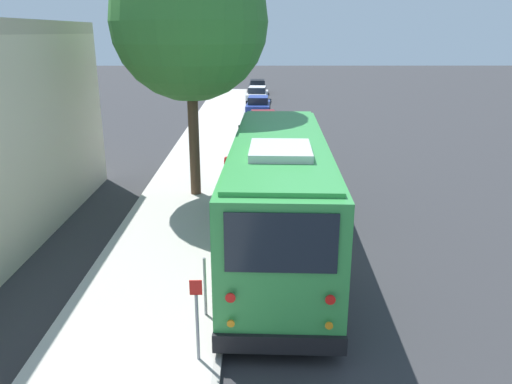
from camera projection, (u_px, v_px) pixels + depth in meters
ground_plane at (300, 255)px, 13.64m from camera, size 160.00×160.00×0.00m
sidewalk_slab at (165, 253)px, 13.59m from camera, size 80.00×3.37×0.15m
curb_strip at (229, 252)px, 13.60m from camera, size 80.00×0.14×0.15m
shuttle_bus at (279, 190)px, 13.16m from camera, size 9.99×2.87×3.39m
parked_sedan_tan at (267, 145)px, 24.01m from camera, size 4.40×1.84×1.31m
parked_sedan_maroon at (264, 123)px, 29.93m from camera, size 4.38×1.89×1.29m
parked_sedan_blue at (258, 106)px, 36.57m from camera, size 4.25×1.88×1.33m
parked_sedan_white at (257, 95)px, 43.23m from camera, size 4.74×2.01×1.31m
parked_sedan_black at (257, 87)px, 49.53m from camera, size 4.34×1.71×1.29m
street_tree at (190, 11)px, 16.53m from camera, size 5.23×5.23×9.38m
sign_post_near at (197, 319)px, 8.81m from camera, size 0.06×0.22×1.59m
sign_post_far at (205, 287)px, 10.28m from camera, size 0.06×0.06×1.30m
fire_hydrant at (227, 166)px, 20.48m from camera, size 0.22×0.22×0.81m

